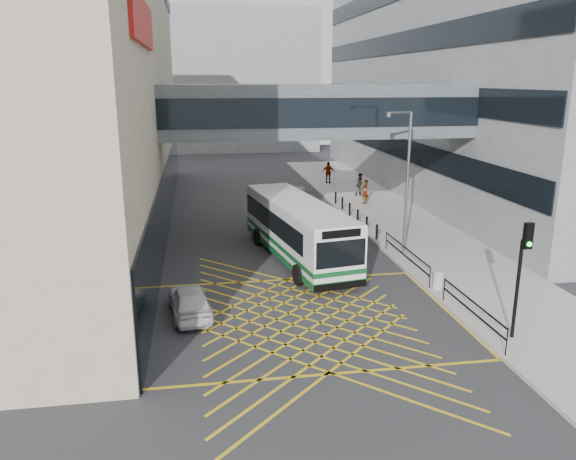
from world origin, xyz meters
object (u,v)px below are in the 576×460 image
car_silver (295,194)px  car_white (190,300)px  litter_bin (438,280)px  pedestrian_c (329,173)px  traffic_light (522,264)px  car_dark (277,217)px  pedestrian_b (361,185)px  street_lamp (405,175)px  bus (297,228)px  pedestrian_a (365,192)px

car_silver → car_white: bearing=61.7°
litter_bin → pedestrian_c: 26.63m
traffic_light → litter_bin: traffic_light is taller
car_dark → pedestrian_c: 15.93m
traffic_light → pedestrian_c: bearing=81.7°
pedestrian_b → pedestrian_c: (-1.26, 5.91, 0.07)m
pedestrian_c → car_white: bearing=85.6°
car_white → pedestrian_b: 25.41m
traffic_light → street_lamp: size_ratio=0.58×
street_lamp → traffic_light: bearing=-109.7°
car_dark → street_lamp: street_lamp is taller
bus → car_dark: (-0.15, 6.43, -0.95)m
car_silver → litter_bin: bearing=91.9°
pedestrian_b → car_silver: bearing=176.9°
car_silver → pedestrian_c: bearing=-128.2°
bus → pedestrian_a: size_ratio=6.18×
bus → pedestrian_a: 14.02m
street_lamp → bus: bearing=152.9°
street_lamp → car_white: bearing=-173.4°
traffic_light → litter_bin: size_ratio=5.29×
street_lamp → pedestrian_c: size_ratio=3.90×
car_dark → pedestrian_a: (7.47, 5.51, 0.36)m
bus → traffic_light: 12.60m
pedestrian_a → bus: bearing=13.8°
pedestrian_b → car_dark: bearing=-148.3°
car_white → pedestrian_b: size_ratio=2.27×
litter_bin → bus: bearing=133.3°
pedestrian_a → pedestrian_c: size_ratio=0.95×
traffic_light → pedestrian_c: 31.87m
car_dark → pedestrian_b: size_ratio=2.56×
car_dark → pedestrian_a: bearing=-165.1°
bus → pedestrian_b: size_ratio=6.35×
street_lamp → pedestrian_b: bearing=59.6°
traffic_light → pedestrian_a: bearing=79.6°
car_white → traffic_light: bearing=152.0°
street_lamp → pedestrian_b: street_lamp is taller
street_lamp → litter_bin: street_lamp is taller
pedestrian_b → litter_bin: bearing=-111.8°
street_lamp → pedestrian_c: bearing=65.3°
car_silver → bus: bearing=73.3°
car_silver → litter_bin: size_ratio=5.45×
bus → car_white: size_ratio=2.80×
litter_bin → traffic_light: bearing=-82.7°
car_silver → street_lamp: (3.31, -14.26, 3.76)m
car_silver → traffic_light: 25.12m
car_silver → pedestrian_a: bearing=152.7°
traffic_light → car_silver: bearing=91.3°
pedestrian_a → pedestrian_c: bearing=-130.2°
car_white → pedestrian_b: pedestrian_b is taller
car_dark → pedestrian_c: (6.76, 14.42, 0.41)m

